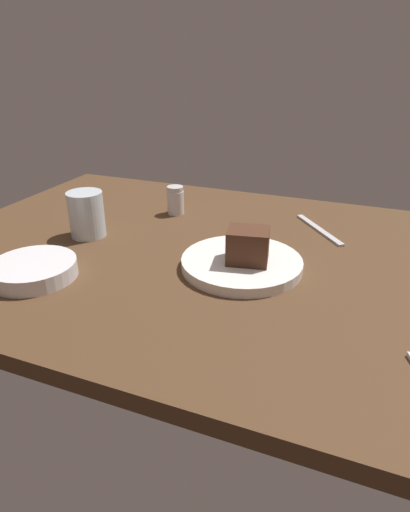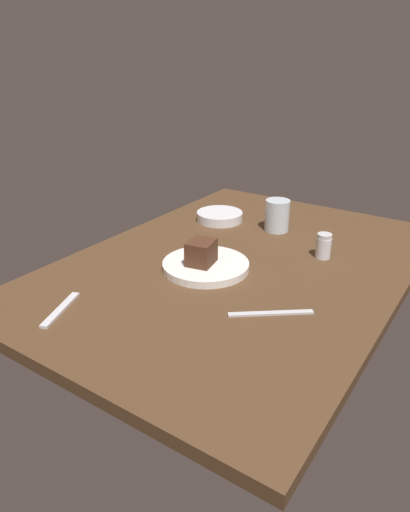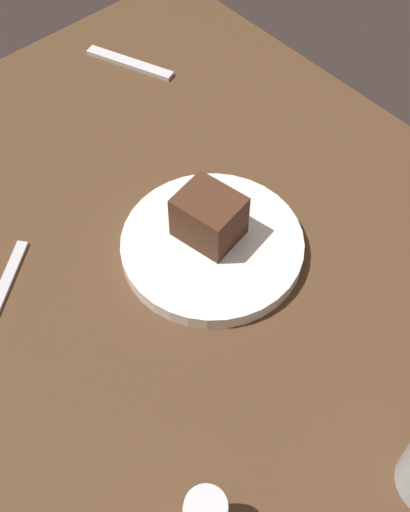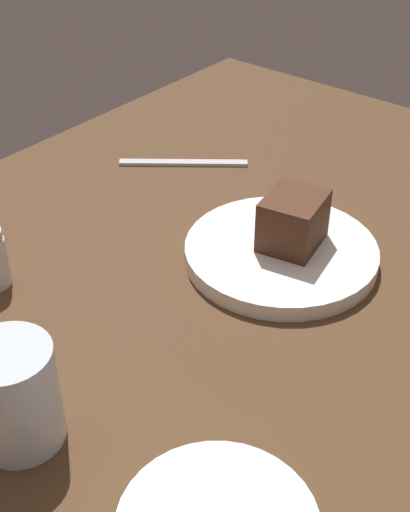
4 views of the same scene
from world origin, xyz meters
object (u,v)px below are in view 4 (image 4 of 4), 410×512
at_px(water_glass, 15,396).
at_px(butter_knife, 183,163).
at_px(chocolate_cake_slice, 293,221).
at_px(dessert_plate, 281,253).

distance_m(water_glass, butter_knife, 0.53).
height_order(chocolate_cake_slice, water_glass, water_glass).
bearing_deg(dessert_plate, water_glass, 175.73).
relative_size(dessert_plate, butter_knife, 1.21).
distance_m(chocolate_cake_slice, water_glass, 0.38).
bearing_deg(butter_knife, dessert_plate, -62.16).
bearing_deg(dessert_plate, chocolate_cake_slice, -24.23).
relative_size(dessert_plate, chocolate_cake_slice, 3.04).
bearing_deg(water_glass, chocolate_cake_slice, -4.98).
bearing_deg(chocolate_cake_slice, butter_knife, 68.95).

